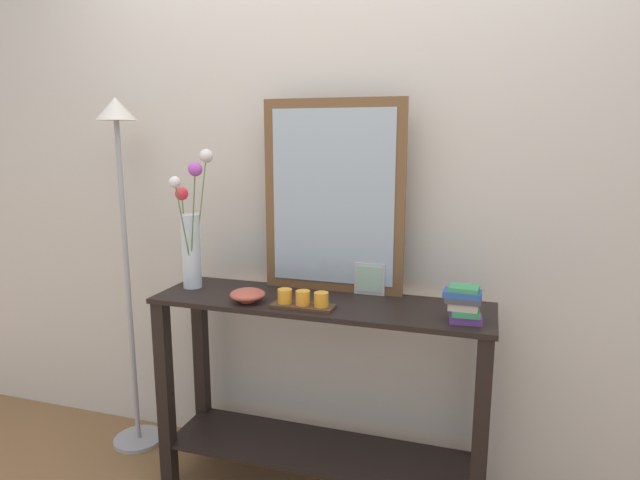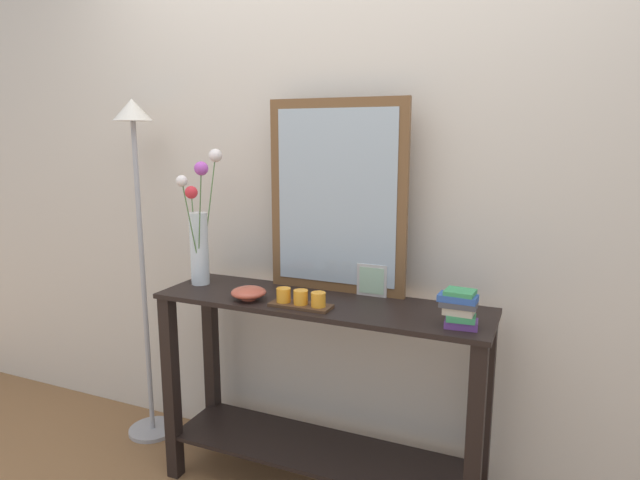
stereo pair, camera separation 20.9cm
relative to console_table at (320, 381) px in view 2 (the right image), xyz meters
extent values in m
cube|color=beige|center=(0.00, 0.31, 0.84)|extent=(6.40, 0.08, 2.70)
cube|color=black|center=(0.00, 0.00, 0.34)|extent=(1.36, 0.38, 0.02)
cube|color=black|center=(0.00, 0.00, -0.32)|extent=(1.30, 0.34, 0.02)
cube|color=black|center=(-0.64, -0.15, -0.09)|extent=(0.06, 0.06, 0.84)
cube|color=black|center=(0.64, -0.15, -0.09)|extent=(0.06, 0.06, 0.84)
cube|color=black|center=(-0.64, 0.15, -0.09)|extent=(0.06, 0.06, 0.84)
cube|color=black|center=(0.64, 0.15, -0.09)|extent=(0.06, 0.06, 0.84)
cube|color=brown|center=(0.01, 0.16, 0.75)|extent=(0.60, 0.03, 0.80)
cube|color=#9EADB7|center=(0.01, 0.15, 0.75)|extent=(0.52, 0.00, 0.72)
cylinder|color=silver|center=(-0.59, 0.02, 0.51)|extent=(0.08, 0.08, 0.32)
cylinder|color=#4C753D|center=(-0.55, -0.02, 0.62)|extent=(0.09, 0.06, 0.50)
sphere|color=#B24CB7|center=(-0.51, -0.05, 0.86)|extent=(0.06, 0.06, 0.06)
cylinder|color=#4C753D|center=(-0.58, -0.03, 0.59)|extent=(0.02, 0.09, 0.45)
sphere|color=silver|center=(-0.59, -0.08, 0.81)|extent=(0.05, 0.05, 0.05)
cylinder|color=#4C753D|center=(-0.57, 0.07, 0.64)|extent=(0.04, 0.09, 0.55)
sphere|color=silver|center=(-0.55, 0.12, 0.91)|extent=(0.06, 0.06, 0.06)
cylinder|color=#4C753D|center=(-0.62, 0.04, 0.56)|extent=(0.05, 0.04, 0.38)
sphere|color=red|center=(-0.64, 0.05, 0.75)|extent=(0.06, 0.06, 0.06)
cube|color=#472D1C|center=(-0.04, -0.10, 0.35)|extent=(0.24, 0.09, 0.01)
cylinder|color=orange|center=(-0.11, -0.10, 0.39)|extent=(0.06, 0.06, 0.05)
cylinder|color=orange|center=(-0.04, -0.10, 0.39)|extent=(0.06, 0.06, 0.05)
cylinder|color=orange|center=(0.04, -0.10, 0.39)|extent=(0.06, 0.06, 0.05)
cube|color=#B7B2AD|center=(0.17, 0.15, 0.41)|extent=(0.13, 0.01, 0.13)
cube|color=#99BA9A|center=(0.17, 0.14, 0.41)|extent=(0.10, 0.00, 0.11)
cylinder|color=#B24C38|center=(-0.27, -0.10, 0.35)|extent=(0.06, 0.06, 0.01)
ellipsoid|color=#B24C38|center=(-0.27, -0.10, 0.38)|extent=(0.14, 0.14, 0.04)
cube|color=#663884|center=(0.57, -0.09, 0.36)|extent=(0.12, 0.09, 0.03)
cube|color=#388E56|center=(0.57, -0.10, 0.38)|extent=(0.10, 0.07, 0.02)
cube|color=#B2A893|center=(0.56, -0.08, 0.41)|extent=(0.10, 0.09, 0.03)
cube|color=#424247|center=(0.56, -0.10, 0.43)|extent=(0.12, 0.07, 0.02)
cube|color=#2D519E|center=(0.55, -0.09, 0.45)|extent=(0.13, 0.08, 0.02)
cube|color=#388E56|center=(0.56, -0.08, 0.47)|extent=(0.11, 0.09, 0.02)
cylinder|color=#9E9EA3|center=(-0.99, 0.10, -0.50)|extent=(0.24, 0.24, 0.02)
cylinder|color=#9E9EA3|center=(-0.99, 0.10, 0.29)|extent=(0.02, 0.02, 1.55)
cone|color=beige|center=(-0.99, 0.10, 1.11)|extent=(0.18, 0.18, 0.10)
camera|label=1|loc=(0.63, -1.97, 1.00)|focal=30.24mm
camera|label=2|loc=(0.82, -1.90, 1.00)|focal=30.24mm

